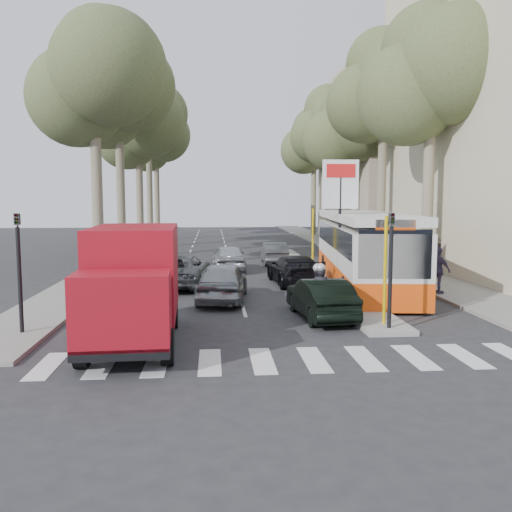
{
  "coord_description": "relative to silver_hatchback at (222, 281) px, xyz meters",
  "views": [
    {
      "loc": [
        -2.01,
        -17.04,
        4.01
      ],
      "look_at": [
        -0.18,
        5.63,
        1.6
      ],
      "focal_mm": 38.0,
      "sensor_mm": 36.0,
      "label": 1
    }
  ],
  "objects": [
    {
      "name": "motorcycle",
      "position": [
        3.12,
        -3.57,
        0.09
      ],
      "size": [
        0.83,
        2.26,
        1.92
      ],
      "rotation": [
        0.0,
        0.0,
        0.06
      ],
      "color": "black",
      "rests_on": "ground"
    },
    {
      "name": "billboard",
      "position": [
        4.88,
        1.0,
        2.93
      ],
      "size": [
        1.5,
        12.1,
        5.6
      ],
      "color": "yellow",
      "rests_on": "ground"
    },
    {
      "name": "building_far",
      "position": [
        17.13,
        30.0,
        7.22
      ],
      "size": [
        11.0,
        20.0,
        16.0
      ],
      "primitive_type": "cube",
      "color": "#B7A88E",
      "rests_on": "ground"
    },
    {
      "name": "traffic_light_left",
      "position": [
        -5.97,
        -5.0,
        1.71
      ],
      "size": [
        0.16,
        0.41,
        3.6
      ],
      "color": "black",
      "rests_on": "ground"
    },
    {
      "name": "tree_l_d",
      "position": [
        -6.24,
        32.11,
        10.98
      ],
      "size": [
        7.4,
        7.2,
        15.66
      ],
      "color": "#6B604C",
      "rests_on": "ground"
    },
    {
      "name": "queue_car_c",
      "position": [
        0.53,
        9.0,
        -0.05
      ],
      "size": [
        1.86,
        4.35,
        1.46
      ],
      "primitive_type": "imported",
      "rotation": [
        0.0,
        0.0,
        3.17
      ],
      "color": "#AFB2B8",
      "rests_on": "ground"
    },
    {
      "name": "median_left",
      "position": [
        -6.37,
        24.0,
        -0.72
      ],
      "size": [
        2.4,
        64.0,
        0.12
      ],
      "primitive_type": "cube",
      "color": "gray",
      "rests_on": "ground"
    },
    {
      "name": "ground",
      "position": [
        1.63,
        -4.0,
        -0.78
      ],
      "size": [
        120.0,
        120.0,
        0.0
      ],
      "primitive_type": "plane",
      "color": "#28282B",
      "rests_on": "ground"
    },
    {
      "name": "tree_l_b",
      "position": [
        -6.34,
        16.11,
        10.29
      ],
      "size": [
        7.4,
        7.2,
        14.88
      ],
      "color": "#6B604C",
      "rests_on": "ground"
    },
    {
      "name": "dark_hatchback",
      "position": [
        3.24,
        -3.36,
        -0.09
      ],
      "size": [
        1.82,
        4.27,
        1.37
      ],
      "primitive_type": "imported",
      "rotation": [
        0.0,
        0.0,
        3.23
      ],
      "color": "black",
      "rests_on": "ground"
    },
    {
      "name": "traffic_island",
      "position": [
        4.88,
        7.0,
        -0.7
      ],
      "size": [
        1.5,
        26.0,
        0.16
      ],
      "primitive_type": "cube",
      "color": "gray",
      "rests_on": "ground"
    },
    {
      "name": "traffic_light_island",
      "position": [
        4.88,
        -5.5,
        1.71
      ],
      "size": [
        0.16,
        0.41,
        3.6
      ],
      "color": "black",
      "rests_on": "ground"
    },
    {
      "name": "queue_car_e",
      "position": [
        -4.1,
        7.0,
        -0.07
      ],
      "size": [
        2.41,
        5.02,
        1.41
      ],
      "primitive_type": "imported",
      "rotation": [
        0.0,
        0.0,
        3.23
      ],
      "color": "black",
      "rests_on": "ground"
    },
    {
      "name": "tree_l_a",
      "position": [
        -6.24,
        8.11,
        9.6
      ],
      "size": [
        7.4,
        7.2,
        14.1
      ],
      "color": "#6B604C",
      "rests_on": "ground"
    },
    {
      "name": "tree_l_c",
      "position": [
        -6.14,
        24.11,
        9.26
      ],
      "size": [
        7.4,
        7.2,
        13.71
      ],
      "color": "#6B604C",
      "rests_on": "ground"
    },
    {
      "name": "tree_r_e",
      "position": [
        10.86,
        38.11,
        9.6
      ],
      "size": [
        7.4,
        7.2,
        14.1
      ],
      "color": "#6B604C",
      "rests_on": "ground"
    },
    {
      "name": "tree_r_b",
      "position": [
        10.86,
        14.11,
        10.64
      ],
      "size": [
        7.4,
        7.2,
        15.27
      ],
      "color": "#6B604C",
      "rests_on": "ground"
    },
    {
      "name": "queue_car_d",
      "position": [
        3.43,
        12.15,
        -0.12
      ],
      "size": [
        1.44,
        4.02,
        1.32
      ],
      "primitive_type": "imported",
      "rotation": [
        0.0,
        0.0,
        3.13
      ],
      "color": "#4B4D52",
      "rests_on": "ground"
    },
    {
      "name": "tree_r_c",
      "position": [
        10.66,
        22.11,
        8.91
      ],
      "size": [
        7.4,
        7.2,
        13.32
      ],
      "color": "#6B604C",
      "rests_on": "ground"
    },
    {
      "name": "pedestrian_far",
      "position": [
        11.63,
        6.73,
        0.24
      ],
      "size": [
        1.23,
        1.11,
        1.79
      ],
      "primitive_type": "imported",
      "rotation": [
        0.0,
        0.0,
        3.8
      ],
      "color": "#685A4E",
      "rests_on": "sidewalk_right"
    },
    {
      "name": "silver_hatchback",
      "position": [
        0.0,
        0.0,
        0.0
      ],
      "size": [
        2.3,
        4.74,
        1.56
      ],
      "primitive_type": "imported",
      "rotation": [
        0.0,
        0.0,
        3.04
      ],
      "color": "#94979C",
      "rests_on": "ground"
    },
    {
      "name": "sidewalk_right",
      "position": [
        10.23,
        21.0,
        -0.72
      ],
      "size": [
        3.2,
        70.0,
        0.12
      ],
      "primitive_type": "cube",
      "color": "gray",
      "rests_on": "ground"
    },
    {
      "name": "queue_car_b",
      "position": [
        3.43,
        3.83,
        -0.08
      ],
      "size": [
        2.28,
        4.96,
        1.4
      ],
      "primitive_type": "imported",
      "rotation": [
        0.0,
        0.0,
        3.21
      ],
      "color": "black",
      "rests_on": "ground"
    },
    {
      "name": "pedestrian_near",
      "position": [
        8.83,
        0.28,
        0.31
      ],
      "size": [
        1.06,
        1.26,
        1.94
      ],
      "primitive_type": "imported",
      "rotation": [
        0.0,
        0.0,
        2.11
      ],
      "color": "#443854",
      "rests_on": "sidewalk_right"
    },
    {
      "name": "tree_r_d",
      "position": [
        10.76,
        30.11,
        10.29
      ],
      "size": [
        7.4,
        7.2,
        14.88
      ],
      "color": "#6B604C",
      "rests_on": "ground"
    },
    {
      "name": "red_truck",
      "position": [
        -2.57,
        -5.98,
        0.92
      ],
      "size": [
        2.52,
        6.12,
        3.22
      ],
      "rotation": [
        0.0,
        0.0,
        0.04
      ],
      "color": "black",
      "rests_on": "ground"
    },
    {
      "name": "tree_r_a",
      "position": [
        10.76,
        6.11,
        9.6
      ],
      "size": [
        7.4,
        7.2,
        14.1
      ],
      "color": "#6B604C",
      "rests_on": "ground"
    },
    {
      "name": "tree_l_e",
      "position": [
        -6.34,
        40.11,
        9.95
      ],
      "size": [
        7.4,
        7.2,
        14.49
      ],
      "color": "#6B604C",
      "rests_on": "ground"
    },
    {
      "name": "city_bus",
      "position": [
        6.47,
        3.14,
        1.02
      ],
      "size": [
        4.19,
        13.18,
        3.41
      ],
      "rotation": [
        0.0,
        0.0,
        -0.11
      ],
      "color": "#F24D0D",
      "rests_on": "ground"
    },
    {
      "name": "queue_car_a",
      "position": [
        -1.87,
        3.68,
        -0.04
      ],
      "size": [
        2.9,
        5.52,
        1.48
      ],
      "primitive_type": "imported",
      "rotation": [
        0.0,
        0.0,
        3.06
      ],
      "color": "#4D5054",
      "rests_on": "ground"
    }
  ]
}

